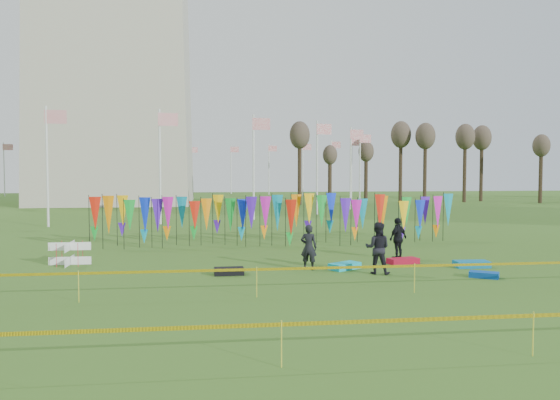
{
  "coord_description": "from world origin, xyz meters",
  "views": [
    {
      "loc": [
        -3.19,
        -17.81,
        3.69
      ],
      "look_at": [
        -0.2,
        6.0,
        2.43
      ],
      "focal_mm": 35.0,
      "sensor_mm": 36.0,
      "label": 1
    }
  ],
  "objects": [
    {
      "name": "kite_bag_blue",
      "position": [
        6.19,
        -0.07,
        0.1
      ],
      "size": [
        1.08,
        0.94,
        0.2
      ],
      "primitive_type": "cube",
      "rotation": [
        0.0,
        0.0,
        -0.57
      ],
      "color": "#0A46AA",
      "rests_on": "ground"
    },
    {
      "name": "kite_bag_teal",
      "position": [
        6.73,
        1.92,
        0.12
      ],
      "size": [
        1.32,
        0.67,
        0.25
      ],
      "primitive_type": "cube",
      "rotation": [
        0.0,
        0.0,
        -0.04
      ],
      "color": "#0B6EA3",
      "rests_on": "ground"
    },
    {
      "name": "box_kite",
      "position": [
        -8.74,
        4.35,
        0.46
      ],
      "size": [
        0.82,
        0.82,
        0.92
      ],
      "rotation": [
        0.0,
        0.0,
        0.0
      ],
      "color": "red",
      "rests_on": "ground"
    },
    {
      "name": "ground",
      "position": [
        0.0,
        0.0,
        0.0
      ],
      "size": [
        160.0,
        160.0,
        0.0
      ],
      "primitive_type": "plane",
      "color": "#325718",
      "rests_on": "ground"
    },
    {
      "name": "kite_bag_red",
      "position": [
        4.39,
        3.05,
        0.11
      ],
      "size": [
        1.32,
        0.84,
        0.22
      ],
      "primitive_type": "cube",
      "rotation": [
        0.0,
        0.0,
        0.24
      ],
      "color": "#B40C26",
      "rests_on": "ground"
    },
    {
      "name": "kite_bag_turquoise",
      "position": [
        1.78,
        2.13,
        0.12
      ],
      "size": [
        1.35,
        1.16,
        0.24
      ],
      "primitive_type": "cube",
      "rotation": [
        0.0,
        0.0,
        0.56
      ],
      "color": "#0EBCD5",
      "rests_on": "ground"
    },
    {
      "name": "caution_tape_near",
      "position": [
        -0.22,
        -2.03,
        0.78
      ],
      "size": [
        26.0,
        0.02,
        0.9
      ],
      "color": "yellow",
      "rests_on": "ground"
    },
    {
      "name": "kite_bag_black",
      "position": [
        -2.59,
        1.6,
        0.12
      ],
      "size": [
        1.07,
        0.64,
        0.24
      ],
      "primitive_type": "cube",
      "rotation": [
        0.0,
        0.0,
        0.03
      ],
      "color": "black",
      "rests_on": "ground"
    },
    {
      "name": "tree_line",
      "position": [
        32.0,
        44.0,
        6.17
      ],
      "size": [
        53.92,
        1.92,
        7.84
      ],
      "color": "#3C2D1E",
      "rests_on": "ground"
    },
    {
      "name": "person_right",
      "position": [
        4.57,
        4.16,
        0.87
      ],
      "size": [
        1.18,
        1.04,
        1.75
      ],
      "primitive_type": "imported",
      "rotation": [
        0.0,
        0.0,
        3.71
      ],
      "color": "black",
      "rests_on": "ground"
    },
    {
      "name": "flagpole_ring",
      "position": [
        -14.0,
        48.0,
        4.0
      ],
      "size": [
        57.4,
        56.16,
        8.0
      ],
      "color": "silver",
      "rests_on": "ground"
    },
    {
      "name": "banner_row",
      "position": [
        0.28,
        9.3,
        1.53
      ],
      "size": [
        18.64,
        0.64,
        2.41
      ],
      "color": "black",
      "rests_on": "ground"
    },
    {
      "name": "person_mid",
      "position": [
        2.73,
        1.07,
        0.93
      ],
      "size": [
        1.05,
        0.87,
        1.87
      ],
      "primitive_type": "imported",
      "rotation": [
        0.0,
        0.0,
        2.74
      ],
      "color": "black",
      "rests_on": "ground"
    },
    {
      "name": "caution_tape_far",
      "position": [
        -0.22,
        -7.82,
        0.78
      ],
      "size": [
        26.0,
        0.02,
        0.9
      ],
      "color": "yellow",
      "rests_on": "ground"
    },
    {
      "name": "person_left",
      "position": [
        0.41,
        2.19,
        0.85
      ],
      "size": [
        0.75,
        0.66,
        1.7
      ],
      "primitive_type": "imported",
      "rotation": [
        0.0,
        0.0,
        2.75
      ],
      "color": "black",
      "rests_on": "ground"
    }
  ]
}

